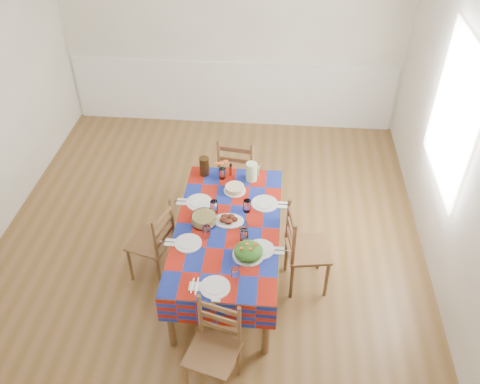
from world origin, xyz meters
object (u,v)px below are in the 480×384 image
at_px(meat_platter, 228,220).
at_px(tea_pitcher, 204,166).
at_px(green_pitcher, 252,172).
at_px(chair_near, 214,350).
at_px(dining_table, 228,232).
at_px(chair_left, 154,242).
at_px(chair_far, 238,173).
at_px(chair_right, 304,250).

height_order(meat_platter, tea_pitcher, tea_pitcher).
height_order(green_pitcher, chair_near, green_pitcher).
distance_m(dining_table, green_pitcher, 0.75).
relative_size(green_pitcher, chair_left, 0.23).
xyz_separation_m(green_pitcher, chair_near, (-0.15, -1.83, -0.37)).
bearing_deg(meat_platter, chair_near, -89.49).
distance_m(meat_platter, chair_near, 1.21).
bearing_deg(green_pitcher, dining_table, -103.08).
bearing_deg(green_pitcher, meat_platter, -104.19).
relative_size(chair_near, chair_far, 0.89).
relative_size(dining_table, chair_right, 1.93).
relative_size(dining_table, tea_pitcher, 8.88).
height_order(meat_platter, chair_left, chair_left).
relative_size(dining_table, chair_left, 2.04).
relative_size(tea_pitcher, chair_left, 0.23).
distance_m(tea_pitcher, chair_right, 1.32).
xyz_separation_m(dining_table, chair_right, (0.70, -0.01, -0.16)).
height_order(dining_table, chair_right, chair_right).
bearing_deg(dining_table, tea_pitcher, 112.88).
xyz_separation_m(tea_pitcher, chair_left, (-0.39, -0.77, -0.36)).
xyz_separation_m(green_pitcher, chair_left, (-0.87, -0.72, -0.36)).
bearing_deg(chair_left, dining_table, 106.98).
xyz_separation_m(green_pitcher, tea_pitcher, (-0.48, 0.05, 0.00)).
distance_m(green_pitcher, chair_far, 0.54).
relative_size(meat_platter, tea_pitcher, 1.42).
height_order(dining_table, chair_near, chair_near).
bearing_deg(meat_platter, chair_far, 90.35).
bearing_deg(green_pitcher, chair_far, 113.11).
height_order(dining_table, chair_far, chair_far).
height_order(chair_near, chair_far, chair_far).
distance_m(green_pitcher, tea_pitcher, 0.49).
height_order(green_pitcher, chair_right, chair_right).
height_order(meat_platter, chair_right, chair_right).
relative_size(green_pitcher, chair_right, 0.21).
bearing_deg(chair_near, meat_platter, 105.89).
height_order(meat_platter, chair_far, chair_far).
bearing_deg(meat_platter, chair_right, -5.20).
relative_size(tea_pitcher, chair_far, 0.21).
bearing_deg(chair_left, meat_platter, 111.61).
xyz_separation_m(dining_table, chair_near, (0.01, -1.12, -0.20)).
xyz_separation_m(dining_table, tea_pitcher, (-0.32, 0.76, 0.17)).
xyz_separation_m(meat_platter, chair_left, (-0.71, -0.07, -0.28)).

